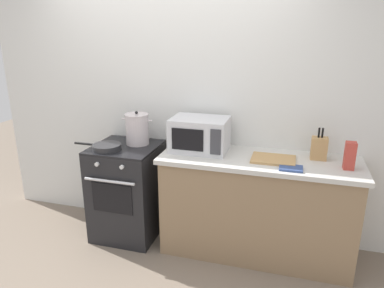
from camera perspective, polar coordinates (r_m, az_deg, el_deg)
name	(u,v)px	position (r m, az deg, el deg)	size (l,w,h in m)	color
ground_plane	(137,275)	(3.25, -8.73, -19.86)	(10.00, 10.00, 0.00)	#7A6B5B
back_wall	(202,108)	(3.46, 1.60, 5.78)	(4.40, 0.10, 2.50)	silver
lower_cabinet_right	(256,209)	(3.31, 10.15, -10.05)	(1.64, 0.56, 0.88)	#8C7051
countertop_right	(259,160)	(3.12, 10.61, -2.57)	(1.70, 0.60, 0.04)	beige
stove	(127,191)	(3.60, -10.19, -7.29)	(0.60, 0.64, 0.92)	black
stock_pot	(137,129)	(3.44, -8.68, 2.36)	(0.31, 0.22, 0.32)	beige
frying_pan	(106,147)	(3.36, -13.45, -0.45)	(0.46, 0.26, 0.05)	#28282B
microwave	(200,134)	(3.21, 1.24, 1.52)	(0.50, 0.37, 0.30)	silver
cutting_board	(273,159)	(3.09, 12.75, -2.37)	(0.36, 0.26, 0.02)	tan
knife_block	(319,148)	(3.20, 19.49, -0.61)	(0.13, 0.10, 0.27)	tan
pasta_box	(350,156)	(3.06, 23.73, -1.71)	(0.08, 0.08, 0.22)	#B73D33
oven_mitt	(291,168)	(2.93, 15.41, -3.70)	(0.18, 0.14, 0.02)	#33477A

